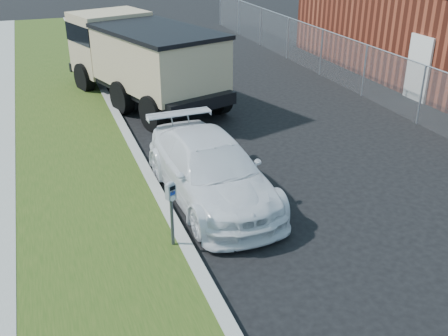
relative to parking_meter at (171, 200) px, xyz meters
name	(u,v)px	position (x,y,z in m)	size (l,w,h in m)	color
ground	(304,221)	(2.81, 0.09, -1.08)	(120.00, 120.00, 0.00)	black
streetside	(18,219)	(-2.75, 2.09, -1.01)	(6.12, 50.00, 0.15)	gray
chainlink_fence	(366,60)	(8.81, 7.09, 0.19)	(0.06, 30.06, 30.00)	slate
parking_meter	(171,200)	(0.00, 0.00, 0.00)	(0.21, 0.18, 1.32)	#3F4247
white_wagon	(211,170)	(1.34, 1.72, -0.39)	(1.93, 4.75, 1.38)	white
dump_truck	(140,56)	(1.39, 9.32, 0.45)	(4.51, 7.35, 2.71)	black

